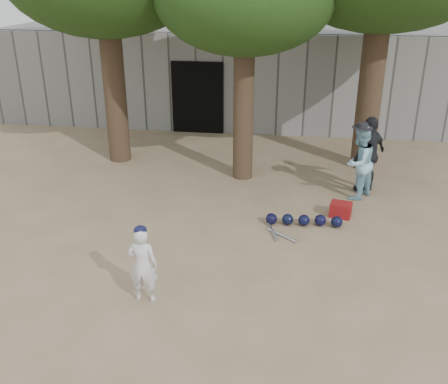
% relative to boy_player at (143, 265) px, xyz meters
% --- Properties ---
extents(ground, '(70.00, 70.00, 0.00)m').
position_rel_boy_player_xyz_m(ground, '(0.31, 1.10, -0.61)').
color(ground, '#937C5E').
rests_on(ground, ground).
extents(boy_player, '(0.45, 0.30, 1.23)m').
position_rel_boy_player_xyz_m(boy_player, '(0.00, 0.00, 0.00)').
color(boy_player, silver).
rests_on(boy_player, ground).
extents(spectator_blue, '(0.98, 1.01, 1.64)m').
position_rel_boy_player_xyz_m(spectator_blue, '(3.55, 4.41, 0.21)').
color(spectator_blue, '#8CC4D8').
rests_on(spectator_blue, ground).
extents(spectator_dark, '(1.00, 1.04, 1.75)m').
position_rel_boy_player_xyz_m(spectator_dark, '(3.81, 4.84, 0.26)').
color(spectator_dark, black).
rests_on(spectator_dark, ground).
extents(red_bag, '(0.48, 0.41, 0.30)m').
position_rel_boy_player_xyz_m(red_bag, '(3.15, 3.37, -0.46)').
color(red_bag, maroon).
rests_on(red_bag, ground).
extents(back_building, '(16.00, 5.24, 3.00)m').
position_rel_boy_player_xyz_m(back_building, '(0.31, 11.44, 0.89)').
color(back_building, gray).
rests_on(back_building, ground).
extents(helmet_row, '(1.51, 0.30, 0.23)m').
position_rel_boy_player_xyz_m(helmet_row, '(2.41, 2.85, -0.50)').
color(helmet_row, black).
rests_on(helmet_row, ground).
extents(bat_pile, '(0.61, 0.72, 0.06)m').
position_rel_boy_player_xyz_m(bat_pile, '(1.90, 2.39, -0.59)').
color(bat_pile, '#B4B5BB').
rests_on(bat_pile, ground).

